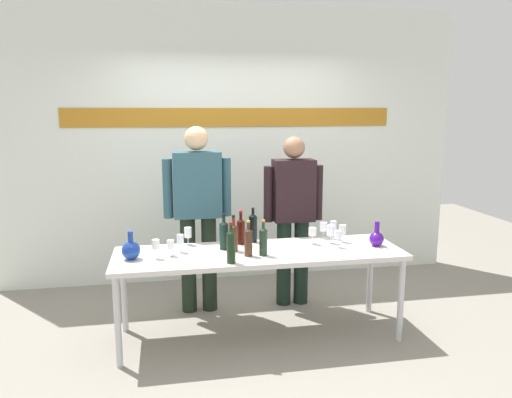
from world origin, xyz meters
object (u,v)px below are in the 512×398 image
object	(u,v)px
decanter_blue_right	(377,238)
wine_glass_left_3	(171,245)
wine_bottle_5	(241,230)
wine_bottle_2	(263,240)
wine_bottle_3	(231,245)
wine_glass_left_2	(188,233)
presenter_right	(293,211)
wine_bottle_1	(234,236)
wine_bottle_4	(248,241)
wine_glass_right_1	(333,226)
wine_glass_right_5	(338,235)
wine_glass_right_4	(323,227)
wine_bottle_0	(224,234)
wine_glass_right_2	(312,232)
wine_glass_right_0	(331,231)
presenter_left	(198,207)
wine_bottle_6	(252,227)
wine_glass_left_1	(180,240)
decanter_blue_left	(131,250)
wine_glass_left_0	(156,245)
display_table	(259,258)
wine_glass_right_3	(342,230)

from	to	relation	value
decanter_blue_right	wine_glass_left_3	xyz separation A→B (m)	(-1.73, 0.03, 0.02)
wine_bottle_5	wine_bottle_2	bearing A→B (deg)	-70.97
wine_bottle_3	wine_glass_left_2	distance (m)	0.64
presenter_right	wine_bottle_3	world-z (taller)	presenter_right
decanter_blue_right	wine_bottle_1	size ratio (longest dim) A/B	0.71
wine_bottle_4	wine_glass_right_1	bearing A→B (deg)	23.06
wine_bottle_5	wine_glass_right_5	xyz separation A→B (m)	(0.79, -0.26, -0.02)
wine_glass_left_2	wine_glass_right_4	xyz separation A→B (m)	(1.21, -0.02, -0.00)
wine_bottle_5	wine_glass_right_4	xyz separation A→B (m)	(0.76, 0.05, -0.02)
wine_bottle_0	wine_bottle_4	size ratio (longest dim) A/B	1.04
decanter_blue_right	wine_glass_right_2	world-z (taller)	decanter_blue_right
wine_glass_right_0	wine_glass_left_3	bearing A→B (deg)	-174.78
presenter_left	wine_bottle_6	xyz separation A→B (m)	(0.45, -0.35, -0.13)
wine_bottle_1	wine_glass_left_1	bearing A→B (deg)	174.93
decanter_blue_right	wine_glass_right_1	xyz separation A→B (m)	(-0.29, 0.28, 0.05)
wine_glass_right_4	wine_glass_left_3	bearing A→B (deg)	-167.94
wine_bottle_5	presenter_right	bearing A→B (deg)	34.87
wine_bottle_1	wine_glass_right_5	world-z (taller)	wine_bottle_1
decanter_blue_left	wine_bottle_5	distance (m)	0.95
presenter_right	wine_bottle_2	xyz separation A→B (m)	(-0.45, -0.76, -0.06)
wine_bottle_3	wine_glass_left_1	world-z (taller)	wine_bottle_3
wine_glass_left_0	wine_glass_right_2	distance (m)	1.34
wine_bottle_1	display_table	bearing A→B (deg)	-13.82
display_table	wine_bottle_2	size ratio (longest dim) A/B	8.11
wine_glass_left_3	wine_bottle_3	bearing A→B (deg)	-30.18
wine_glass_left_1	wine_bottle_3	bearing A→B (deg)	-43.75
decanter_blue_right	wine_glass_right_5	bearing A→B (deg)	176.83
display_table	wine_bottle_5	world-z (taller)	wine_bottle_5
wine_glass_right_0	wine_glass_right_4	bearing A→B (deg)	93.79
wine_glass_right_2	wine_glass_left_2	bearing A→B (deg)	170.83
presenter_left	wine_glass_right_5	world-z (taller)	presenter_left
wine_glass_left_3	wine_glass_right_1	xyz separation A→B (m)	(1.45, 0.25, 0.03)
wine_bottle_2	wine_glass_left_0	world-z (taller)	wine_bottle_2
wine_bottle_0	display_table	bearing A→B (deg)	-22.26
wine_bottle_0	wine_bottle_1	xyz separation A→B (m)	(0.07, -0.06, -0.01)
wine_glass_left_1	wine_glass_left_3	bearing A→B (deg)	-131.19
wine_glass_left_0	wine_glass_left_3	size ratio (longest dim) A/B	1.18
wine_bottle_0	wine_bottle_5	bearing A→B (deg)	38.36
presenter_left	decanter_blue_left	bearing A→B (deg)	-130.11
wine_glass_right_3	wine_bottle_3	bearing A→B (deg)	-158.84
wine_glass_left_3	wine_glass_right_3	bearing A→B (deg)	5.43
wine_bottle_3	wine_glass_right_2	distance (m)	0.86
presenter_left	decanter_blue_right	bearing A→B (deg)	-24.60
wine_bottle_3	wine_glass_right_4	world-z (taller)	wine_bottle_3
decanter_blue_left	display_table	bearing A→B (deg)	1.78
presenter_right	wine_glass_right_1	bearing A→B (deg)	-55.69
wine_bottle_5	wine_glass_left_0	distance (m)	0.78
decanter_blue_right	wine_glass_left_3	bearing A→B (deg)	179.04
wine_glass_left_1	wine_bottle_6	bearing A→B (deg)	18.01
decanter_blue_right	wine_glass_right_4	distance (m)	0.49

